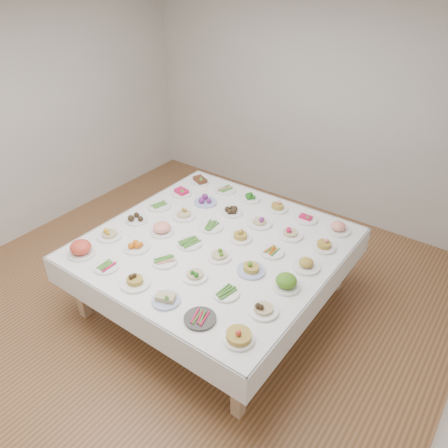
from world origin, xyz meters
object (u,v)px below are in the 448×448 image
Objects in this scene: display_table at (215,248)px; dish_18 at (159,205)px; dish_0 at (81,248)px; dish_35 at (338,227)px.

dish_18 reaches higher than display_table.
dish_0 is 2.47m from dish_35.
dish_18 is 1.02× the size of dish_35.
dish_35 reaches higher than display_table.
dish_0 is at bearing -134.78° from display_table.
dish_0 is (-0.87, -0.88, 0.14)m from display_table.
dish_35 is (1.74, 1.75, -0.02)m from dish_0.
dish_18 is (-0.01, 1.05, -0.05)m from dish_0.
dish_18 is at bearing 90.79° from dish_0.
dish_0 is 1.06× the size of dish_18.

